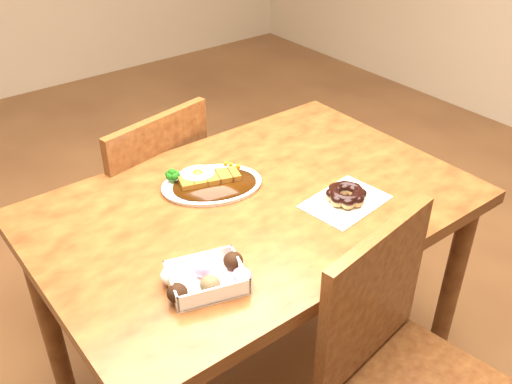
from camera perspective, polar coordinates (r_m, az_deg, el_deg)
ground at (r=2.10m, az=-0.09°, el=-18.18°), size 6.00×6.00×0.00m
table at (r=1.64m, az=-0.10°, el=-3.79°), size 1.20×0.80×0.75m
chair_far at (r=2.08m, az=-11.21°, el=-1.48°), size 0.49×0.49×0.87m
chair_near at (r=1.53m, az=14.83°, el=-17.65°), size 0.48×0.48×0.87m
katsu_curry_plate at (r=1.65m, az=-4.63°, el=0.99°), size 0.34×0.30×0.06m
donut_box at (r=1.30m, az=-4.99°, el=-8.48°), size 0.21×0.17×0.05m
pon_de_ring at (r=1.59m, az=8.99°, el=-0.32°), size 0.25×0.19×0.04m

